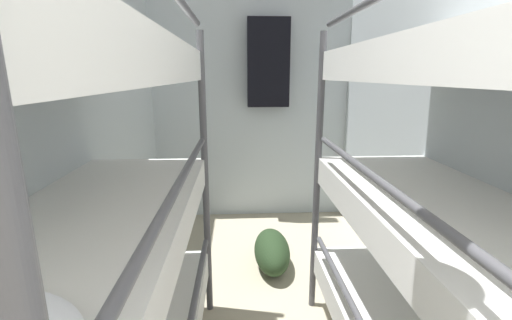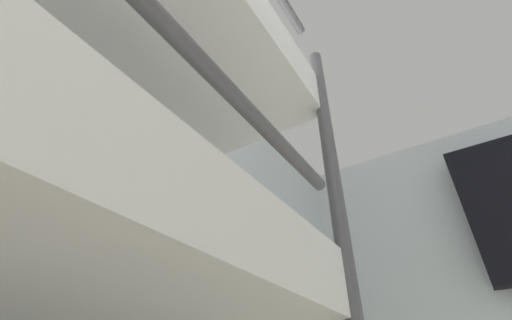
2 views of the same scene
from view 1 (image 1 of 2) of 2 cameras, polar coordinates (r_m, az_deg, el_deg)
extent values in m
cube|color=silver|center=(2.05, -30.67, 0.85)|extent=(0.06, 4.21, 2.43)
cube|color=silver|center=(2.20, 31.67, 1.54)|extent=(0.06, 4.21, 2.43)
cube|color=silver|center=(3.86, -0.83, 8.10)|extent=(2.26, 0.06, 2.43)
cylinder|color=#4C4C51|center=(2.24, -8.43, -3.83)|extent=(0.04, 0.04, 1.87)
cube|color=white|center=(1.46, -26.11, -11.74)|extent=(0.71, 1.87, 0.16)
cylinder|color=#4C4C51|center=(1.29, -12.53, -3.49)|extent=(0.03, 1.59, 0.03)
cube|color=white|center=(1.34, -29.18, 14.54)|extent=(0.71, 1.87, 0.16)
cylinder|color=#4C4C51|center=(2.29, 10.15, -3.51)|extent=(0.04, 0.04, 1.87)
cube|color=white|center=(1.61, 30.54, -10.01)|extent=(0.71, 1.87, 0.16)
cylinder|color=#4C4C51|center=(1.37, 19.28, -2.87)|extent=(0.03, 1.59, 0.03)
cube|color=white|center=(1.49, 33.71, 13.75)|extent=(0.71, 1.87, 0.16)
ellipsoid|color=#23381E|center=(3.03, 2.66, -14.92)|extent=(0.30, 0.62, 0.30)
cube|color=black|center=(3.71, 2.08, 15.83)|extent=(0.44, 0.12, 0.90)
camera|label=2|loc=(1.52, -0.27, -19.04)|focal=24.00mm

